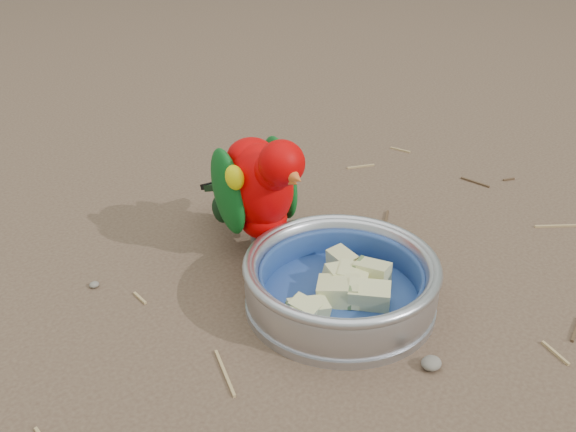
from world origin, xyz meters
TOP-DOWN VIEW (x-y plane):
  - ground at (0.00, 0.00)m, footprint 60.00×60.00m
  - food_bowl at (-0.00, 0.06)m, footprint 0.22×0.22m
  - bowl_wall at (-0.00, 0.06)m, footprint 0.22×0.22m
  - fruit_wedges at (-0.00, 0.06)m, footprint 0.13×0.13m
  - lory_parrot at (-0.01, 0.21)m, footprint 0.13×0.22m
  - ground_debris at (0.02, 0.06)m, footprint 0.90×0.80m

SIDE VIEW (x-z plane):
  - ground at x=0.00m, z-range 0.00..0.00m
  - ground_debris at x=0.02m, z-range 0.00..0.01m
  - food_bowl at x=0.00m, z-range 0.00..0.02m
  - fruit_wedges at x=0.00m, z-range 0.02..0.05m
  - bowl_wall at x=0.00m, z-range 0.02..0.06m
  - lory_parrot at x=-0.01m, z-range 0.00..0.17m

